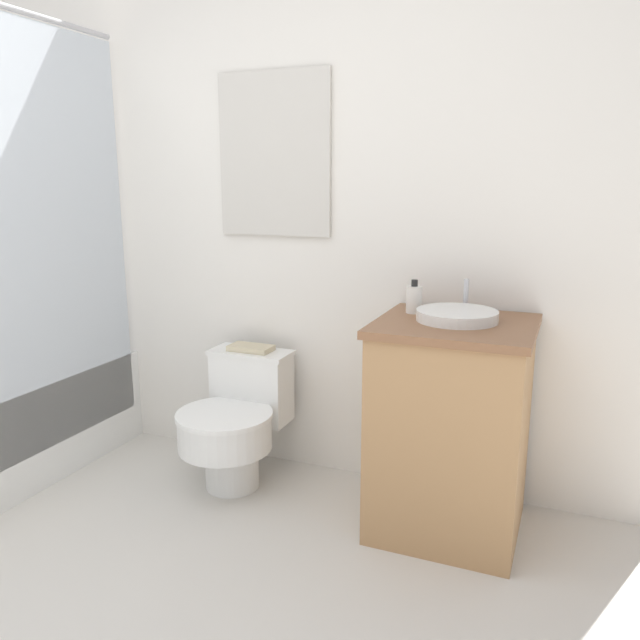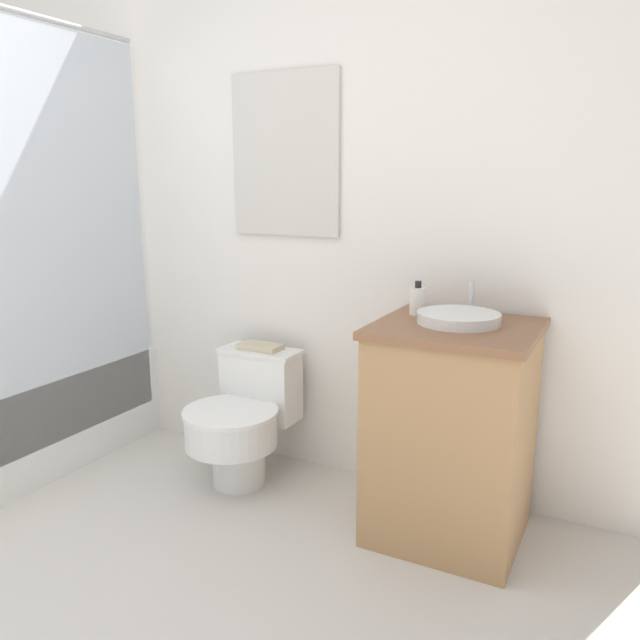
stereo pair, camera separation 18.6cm
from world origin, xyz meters
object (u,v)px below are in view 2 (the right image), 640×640
(toilet, at_px, (243,418))
(soap_bottle, at_px, (418,300))
(sink, at_px, (459,318))
(book_on_tank, at_px, (260,347))

(toilet, height_order, soap_bottle, soap_bottle)
(sink, height_order, soap_bottle, same)
(toilet, bearing_deg, soap_bottle, 7.01)
(sink, relative_size, book_on_tank, 1.70)
(toilet, bearing_deg, sink, 1.10)
(soap_bottle, distance_m, book_on_tank, 0.81)
(toilet, distance_m, book_on_tank, 0.33)
(toilet, relative_size, soap_bottle, 4.41)
(sink, bearing_deg, toilet, -178.90)
(soap_bottle, relative_size, book_on_tank, 0.66)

